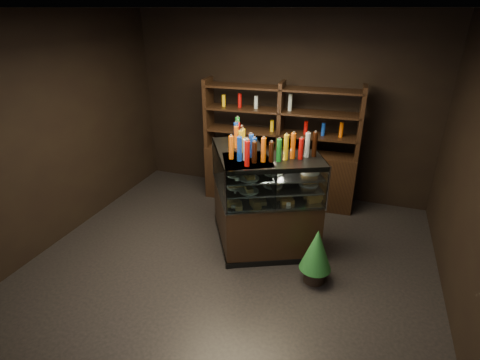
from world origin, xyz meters
name	(u,v)px	position (x,y,z in m)	size (l,w,h in m)	color
ground	(227,271)	(0.00, 0.00, 0.00)	(5.00, 5.00, 0.00)	black
room_shell	(225,120)	(0.00, 0.00, 1.94)	(5.02, 5.02, 3.01)	black
display_case	(256,217)	(0.17, 0.64, 0.46)	(1.73, 1.39, 1.35)	black
food_display	(257,178)	(0.17, 0.63, 1.03)	(1.39, 1.08, 0.42)	#B79341
bottles_top	(257,144)	(0.17, 0.64, 1.49)	(1.23, 0.94, 0.30)	#147223
potted_conifer	(317,249)	(1.05, 0.17, 0.46)	(0.38, 0.38, 0.81)	black
back_shelving	(278,168)	(0.12, 2.05, 0.61)	(2.46, 0.57, 2.00)	black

